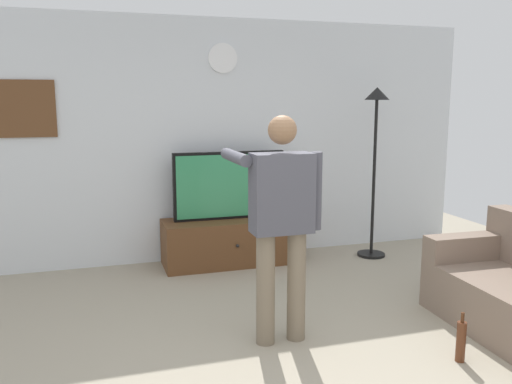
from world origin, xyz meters
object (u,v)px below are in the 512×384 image
at_px(floor_lamp, 375,137).
at_px(beverage_bottle, 461,341).
at_px(television, 229,185).
at_px(wall_clock, 223,58).
at_px(person_standing_nearer_lamp, 281,215).
at_px(tv_stand, 231,241).
at_px(framed_picture, 20,109).

bearing_deg(floor_lamp, beverage_bottle, -105.60).
relative_size(television, wall_clock, 3.82).
relative_size(floor_lamp, person_standing_nearer_lamp, 1.14).
bearing_deg(tv_stand, framed_picture, 172.00).
height_order(tv_stand, floor_lamp, floor_lamp).
bearing_deg(wall_clock, beverage_bottle, -72.19).
distance_m(floor_lamp, person_standing_nearer_lamp, 2.56).
bearing_deg(framed_picture, television, -6.76).
height_order(tv_stand, wall_clock, wall_clock).
relative_size(framed_picture, person_standing_nearer_lamp, 0.40).
bearing_deg(television, tv_stand, -90.00).
bearing_deg(wall_clock, person_standing_nearer_lamp, -93.36).
distance_m(framed_picture, floor_lamp, 3.80).
relative_size(person_standing_nearer_lamp, beverage_bottle, 4.74).
height_order(floor_lamp, beverage_bottle, floor_lamp).
distance_m(floor_lamp, beverage_bottle, 2.86).
relative_size(framed_picture, floor_lamp, 0.35).
bearing_deg(television, floor_lamp, -8.67).
bearing_deg(framed_picture, floor_lamp, -7.60).
height_order(tv_stand, person_standing_nearer_lamp, person_standing_nearer_lamp).
relative_size(wall_clock, framed_picture, 0.48).
bearing_deg(person_standing_nearer_lamp, television, 86.24).
bearing_deg(person_standing_nearer_lamp, beverage_bottle, -32.54).
bearing_deg(wall_clock, framed_picture, 179.86).
xyz_separation_m(floor_lamp, person_standing_nearer_lamp, (-1.78, -1.79, -0.42)).
height_order(tv_stand, television, television).
xyz_separation_m(tv_stand, beverage_bottle, (0.96, -2.69, -0.10)).
bearing_deg(floor_lamp, person_standing_nearer_lamp, -134.95).
xyz_separation_m(television, floor_lamp, (1.65, -0.25, 0.51)).
bearing_deg(beverage_bottle, person_standing_nearer_lamp, 147.46).
bearing_deg(framed_picture, tv_stand, -8.00).
bearing_deg(floor_lamp, tv_stand, 172.91).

